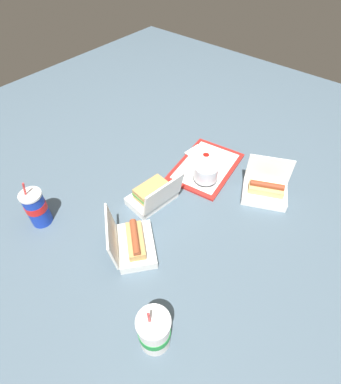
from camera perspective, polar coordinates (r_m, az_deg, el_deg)
name	(u,v)px	position (r m, az deg, el deg)	size (l,w,h in m)	color
ground_plane	(176,206)	(1.32, 1.11, -2.64)	(3.20, 3.20, 0.00)	#4C6070
food_tray	(206,167)	(1.50, 6.73, 4.78)	(0.40, 0.31, 0.01)	red
cake_container	(206,173)	(1.40, 6.74, 3.59)	(0.11, 0.11, 0.08)	black
ketchup_cup	(206,156)	(1.53, 6.77, 6.74)	(0.04, 0.04, 0.02)	white
napkin_stack	(198,153)	(1.56, 5.27, 7.40)	(0.10, 0.10, 0.00)	white
plastic_fork	(218,165)	(1.50, 9.04, 5.04)	(0.11, 0.01, 0.01)	white
clamshell_hotdog_right	(265,190)	(1.40, 17.59, 0.40)	(0.21, 0.24, 0.18)	white
clamshell_sandwich_front	(153,195)	(1.31, -3.37, -0.53)	(0.23, 0.19, 0.17)	white
clamshell_hotdog_corner	(133,243)	(1.17, -7.15, -9.63)	(0.25, 0.26, 0.18)	white
soda_cup_center	(36,208)	(1.32, -24.19, -2.73)	(0.09, 0.09, 0.23)	#1938B7
soda_cup_corner	(154,331)	(0.98, -3.11, -24.96)	(0.10, 0.10, 0.22)	white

